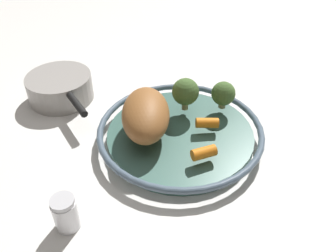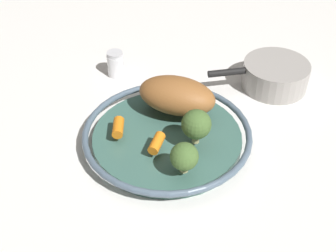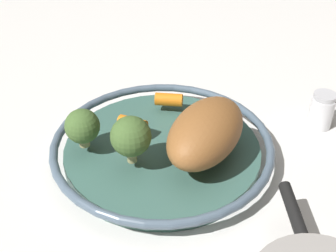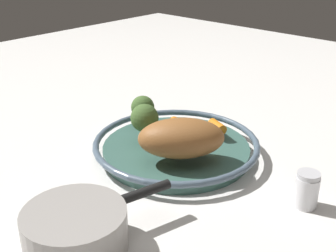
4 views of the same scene
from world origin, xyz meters
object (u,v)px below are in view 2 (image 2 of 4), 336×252
(baby_carrot_back, at_px, (157,143))
(saucepan, at_px, (275,75))
(roast_chicken_piece, at_px, (177,95))
(salt_shaker, at_px, (115,64))
(broccoli_floret_mid, at_px, (196,125))
(baby_carrot_near_rim, at_px, (118,127))
(broccoli_floret_large, at_px, (184,157))
(serving_bowl, at_px, (167,137))

(baby_carrot_back, bearing_deg, saucepan, 19.07)
(roast_chicken_piece, xyz_separation_m, salt_shaker, (-0.06, 0.23, -0.04))
(broccoli_floret_mid, bearing_deg, salt_shaker, 98.18)
(roast_chicken_piece, xyz_separation_m, baby_carrot_near_rim, (-0.14, -0.02, -0.03))
(broccoli_floret_large, xyz_separation_m, salt_shaker, (0.01, 0.40, -0.04))
(saucepan, bearing_deg, baby_carrot_back, -160.93)
(serving_bowl, xyz_separation_m, saucepan, (0.32, 0.09, 0.01))
(salt_shaker, bearing_deg, roast_chicken_piece, -75.94)
(serving_bowl, distance_m, baby_carrot_back, 0.06)
(baby_carrot_back, xyz_separation_m, broccoli_floret_mid, (0.08, -0.02, 0.03))
(roast_chicken_piece, height_order, saucepan, roast_chicken_piece)
(baby_carrot_near_rim, xyz_separation_m, saucepan, (0.41, 0.05, -0.02))
(baby_carrot_near_rim, relative_size, salt_shaker, 0.72)
(baby_carrot_near_rim, distance_m, broccoli_floret_mid, 0.16)
(broccoli_floret_mid, relative_size, broccoli_floret_large, 1.19)
(baby_carrot_back, distance_m, salt_shaker, 0.33)
(baby_carrot_back, bearing_deg, broccoli_floret_large, -75.17)
(serving_bowl, distance_m, salt_shaker, 0.29)
(serving_bowl, bearing_deg, roast_chicken_piece, 49.11)
(broccoli_floret_large, bearing_deg, saucepan, 31.00)
(baby_carrot_near_rim, xyz_separation_m, broccoli_floret_mid, (0.13, -0.09, 0.03))
(serving_bowl, distance_m, saucepan, 0.33)
(baby_carrot_near_rim, height_order, salt_shaker, salt_shaker)
(salt_shaker, bearing_deg, broccoli_floret_large, -90.87)
(baby_carrot_near_rim, bearing_deg, roast_chicken_piece, 7.09)
(roast_chicken_piece, bearing_deg, saucepan, 6.69)
(serving_bowl, relative_size, baby_carrot_near_rim, 7.44)
(broccoli_floret_mid, height_order, saucepan, broccoli_floret_mid)
(saucepan, bearing_deg, salt_shaker, 148.71)
(baby_carrot_back, relative_size, baby_carrot_near_rim, 1.00)
(roast_chicken_piece, bearing_deg, broccoli_floret_large, -110.70)
(baby_carrot_back, bearing_deg, salt_shaker, 85.25)
(salt_shaker, distance_m, saucepan, 0.39)
(broccoli_floret_large, bearing_deg, roast_chicken_piece, 69.30)
(roast_chicken_piece, relative_size, broccoli_floret_mid, 2.23)
(roast_chicken_piece, height_order, broccoli_floret_large, roast_chicken_piece)
(roast_chicken_piece, bearing_deg, broccoli_floret_mid, -94.91)
(broccoli_floret_mid, distance_m, broccoli_floret_large, 0.08)
(serving_bowl, distance_m, roast_chicken_piece, 0.09)
(broccoli_floret_mid, height_order, salt_shaker, broccoli_floret_mid)
(broccoli_floret_mid, bearing_deg, broccoli_floret_large, -131.59)
(serving_bowl, bearing_deg, salt_shaker, 92.43)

